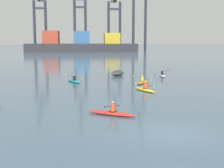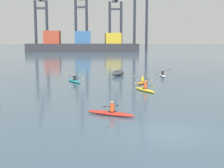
% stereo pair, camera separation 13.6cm
% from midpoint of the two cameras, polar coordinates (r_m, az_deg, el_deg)
% --- Properties ---
extents(ground_plane, '(800.00, 800.00, 0.00)m').
position_cam_midpoint_polar(ground_plane, '(16.63, 10.51, -9.06)').
color(ground_plane, '#425B70').
extents(container_barge, '(47.74, 11.32, 9.05)m').
position_cam_midpoint_polar(container_barge, '(137.85, -5.38, 7.10)').
color(container_barge, '#28282D').
rests_on(container_barge, ground).
extents(gantry_crane_west, '(6.24, 18.69, 31.93)m').
position_cam_midpoint_polar(gantry_crane_west, '(147.38, -12.78, 11.98)').
color(gantry_crane_west, '#232833').
rests_on(gantry_crane_west, ground).
extents(gantry_crane_west_mid, '(6.34, 18.14, 36.87)m').
position_cam_midpoint_polar(gantry_crane_west_mid, '(151.84, -5.61, 12.45)').
color(gantry_crane_west_mid, '#232833').
rests_on(gantry_crane_west_mid, ground).
extents(gantry_crane_east_mid, '(6.69, 18.44, 36.84)m').
position_cam_midpoint_polar(gantry_crane_east_mid, '(152.42, 0.69, 12.34)').
color(gantry_crane_east_mid, '#232833').
rests_on(gantry_crane_east_mid, ground).
extents(gantry_crane_east, '(6.89, 19.38, 43.14)m').
position_cam_midpoint_polar(gantry_crane_east, '(149.17, 5.32, 13.75)').
color(gantry_crane_east, '#232833').
rests_on(gantry_crane_east, ground).
extents(capsized_dinghy, '(2.51, 2.70, 0.76)m').
position_cam_midpoint_polar(capsized_dinghy, '(43.27, 1.19, 1.95)').
color(capsized_dinghy, '#38383D').
rests_on(capsized_dinghy, ground).
extents(kayak_red, '(3.24, 2.23, 0.95)m').
position_cam_midpoint_polar(kayak_red, '(20.43, -0.02, -5.23)').
color(kayak_red, red).
rests_on(kayak_red, ground).
extents(kayak_white, '(2.18, 3.44, 1.05)m').
position_cam_midpoint_polar(kayak_white, '(43.06, 9.26, 1.58)').
color(kayak_white, silver).
rests_on(kayak_white, ground).
extents(kayak_yellow, '(2.12, 3.39, 0.95)m').
position_cam_midpoint_polar(kayak_yellow, '(30.31, 6.10, -0.97)').
color(kayak_yellow, yellow).
rests_on(kayak_yellow, ground).
extents(kayak_orange, '(2.18, 3.26, 0.95)m').
position_cam_midpoint_polar(kayak_orange, '(35.76, 5.72, 0.38)').
color(kayak_orange, orange).
rests_on(kayak_orange, ground).
extents(kayak_teal, '(2.03, 3.33, 0.99)m').
position_cam_midpoint_polar(kayak_teal, '(36.92, -6.77, 0.60)').
color(kayak_teal, teal).
rests_on(kayak_teal, ground).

